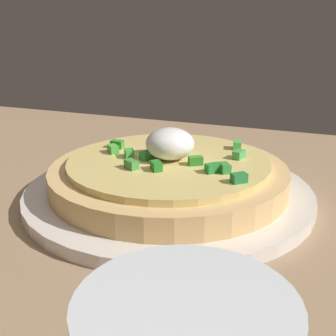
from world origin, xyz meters
TOP-DOWN VIEW (x-y plane):
  - dining_table at (0.00, 0.00)cm, footprint 93.96×70.41cm
  - plate at (0.06, -4.61)cm, footprint 27.71×27.71cm
  - pizza at (0.06, -4.63)cm, footprint 22.78×22.78cm

SIDE VIEW (x-z plane):
  - dining_table at x=0.00cm, z-range 0.00..3.27cm
  - plate at x=0.06cm, z-range 3.27..4.44cm
  - pizza at x=0.06cm, z-range 3.01..8.84cm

